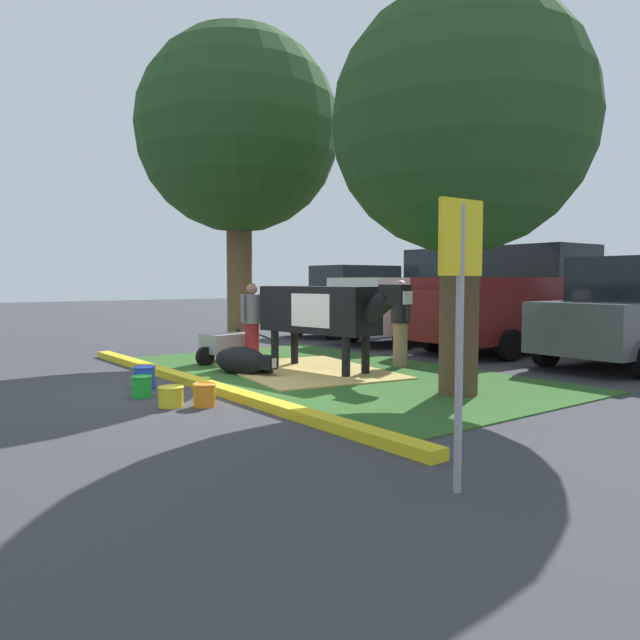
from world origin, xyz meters
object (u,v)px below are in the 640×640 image
Objects in this scene: calf_lying at (242,361)px; parking_sign at (460,287)px; wheelbarrow at (226,344)px; pickup_truck_maroon at (523,302)px; shade_tree_left at (238,132)px; person_handler at (252,322)px; bucket_green at (142,386)px; shade_tree_right at (462,125)px; pickup_truck_black at (429,299)px; sedan_blue at (635,313)px; bucket_blue at (144,377)px; sedan_red at (355,301)px; person_visitor_near at (400,321)px; cow_holstein at (323,310)px; bucket_orange at (204,394)px; bucket_yellow at (171,396)px.

calf_lying is 0.61× the size of parking_sign.
pickup_truck_maroon reaches higher than wheelbarrow.
wheelbarrow is 0.74× the size of parking_sign.
shade_tree_left is 3.85m from person_handler.
bucket_green is 0.05× the size of pickup_truck_maroon.
pickup_truck_maroon is at bearing 72.31° from wheelbarrow.
wheelbarrow is (-4.79, -1.03, -3.31)m from shade_tree_right.
shade_tree_left is at bearing 131.76° from bucket_green.
wheelbarrow is 0.30× the size of pickup_truck_black.
calf_lying is 7.31m from sedan_blue.
sedan_red is (-4.88, 8.22, 0.81)m from bucket_blue.
bucket_blue is at bearing -111.28° from sedan_blue.
pickup_truck_maroon is at bearing 93.89° from person_visitor_near.
pickup_truck_black is at bearing 106.85° from calf_lying.
bucket_green is (2.28, -2.52, -0.23)m from wheelbarrow.
bucket_blue is 0.07× the size of sedan_red.
wheelbarrow is at bearing -129.08° from sedan_blue.
pickup_truck_black is (-2.31, 8.60, 0.94)m from bucket_blue.
cow_holstein is 2.02× the size of person_handler.
cow_holstein is 1.93× the size of wheelbarrow.
person_handler is 5.11× the size of bucket_orange.
calf_lying is 2.56m from bucket_orange.
bucket_yellow is (-1.68, -3.49, -3.56)m from shade_tree_right.
sedan_red is at bearing 135.34° from cow_holstein.
calf_lying reaches higher than bucket_blue.
calf_lying is 2.26m from bucket_green.
pickup_truck_black is 1.00× the size of pickup_truck_maroon.
person_visitor_near is at bearing 31.25° from shade_tree_left.
shade_tree_left reaches higher than wheelbarrow.
person_visitor_near reaches higher than wheelbarrow.
bucket_orange reaches higher than bucket_yellow.
bucket_yellow is at bearing -115.66° from shade_tree_right.
person_visitor_near is at bearing 152.22° from shade_tree_right.
shade_tree_right reaches higher than calf_lying.
bucket_orange is at bearing -77.36° from person_visitor_near.
bucket_green is 0.98× the size of bucket_orange.
shade_tree_right is 5.24m from person_handler.
pickup_truck_black reaches higher than parking_sign.
shade_tree_left is at bearing 127.14° from bucket_blue.
bucket_orange is (0.23, 0.35, 0.02)m from bucket_yellow.
sedan_blue is (5.34, 5.37, -3.56)m from shade_tree_left.
pickup_truck_black is (-4.01, 8.47, 0.96)m from bucket_orange.
parking_sign is 11.58m from pickup_truck_black.
shade_tree_left is 4.27× the size of person_handler.
bucket_blue is at bearing -74.98° from pickup_truck_black.
sedan_red reaches higher than cow_holstein.
wheelbarrow is 0.37× the size of sedan_blue.
person_visitor_near reaches higher than bucket_orange.
pickup_truck_black reaches higher than person_handler.
bucket_orange is at bearing -81.56° from pickup_truck_maroon.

